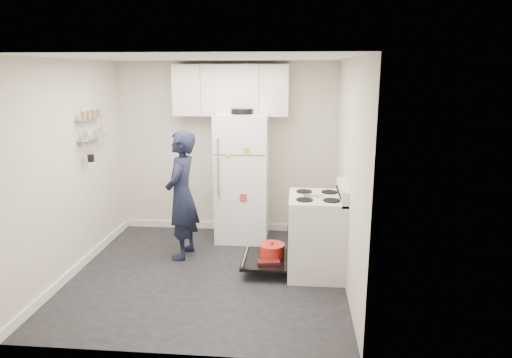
# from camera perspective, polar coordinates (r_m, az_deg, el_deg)

# --- Properties ---
(room) EXTENTS (3.21, 3.21, 2.51)m
(room) POSITION_cam_1_polar(r_m,az_deg,el_deg) (5.24, -6.55, 0.54)
(room) COLOR black
(room) RESTS_ON ground
(electric_range) EXTENTS (0.66, 0.76, 1.10)m
(electric_range) POSITION_cam_1_polar(r_m,az_deg,el_deg) (5.47, 7.40, -7.02)
(electric_range) COLOR silver
(electric_range) RESTS_ON ground
(open_oven_door) EXTENTS (0.55, 0.70, 0.23)m
(open_oven_door) POSITION_cam_1_polar(r_m,az_deg,el_deg) (5.60, 1.57, -9.44)
(open_oven_door) COLOR black
(open_oven_door) RESTS_ON ground
(refrigerator) EXTENTS (0.72, 0.74, 1.86)m
(refrigerator) POSITION_cam_1_polar(r_m,az_deg,el_deg) (6.44, -1.69, 0.26)
(refrigerator) COLOR white
(refrigerator) RESTS_ON ground
(upper_cabinets) EXTENTS (1.60, 0.33, 0.70)m
(upper_cabinets) POSITION_cam_1_polar(r_m,az_deg,el_deg) (6.48, -3.12, 11.03)
(upper_cabinets) COLOR silver
(upper_cabinets) RESTS_ON room
(wall_shelf_rack) EXTENTS (0.14, 0.60, 0.61)m
(wall_shelf_rack) POSITION_cam_1_polar(r_m,az_deg,el_deg) (6.06, -19.79, 6.08)
(wall_shelf_rack) COLOR #B2B2B7
(wall_shelf_rack) RESTS_ON room
(person) EXTENTS (0.45, 0.64, 1.65)m
(person) POSITION_cam_1_polar(r_m,az_deg,el_deg) (5.87, -9.27, -2.02)
(person) COLOR black
(person) RESTS_ON ground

